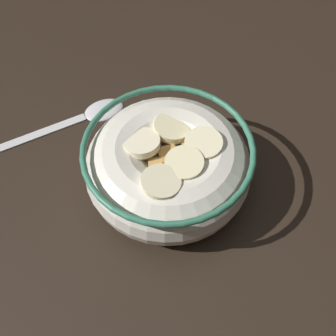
% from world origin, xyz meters
% --- Properties ---
extents(ground_plane, '(1.35, 1.35, 0.02)m').
position_xyz_m(ground_plane, '(0.00, 0.00, -0.01)').
color(ground_plane, black).
extents(cereal_bowl, '(0.16, 0.16, 0.07)m').
position_xyz_m(cereal_bowl, '(-0.00, 0.00, 0.04)').
color(cereal_bowl, silver).
rests_on(cereal_bowl, ground_plane).
extents(spoon, '(0.04, 0.17, 0.01)m').
position_xyz_m(spoon, '(0.12, 0.06, 0.00)').
color(spoon, silver).
rests_on(spoon, ground_plane).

